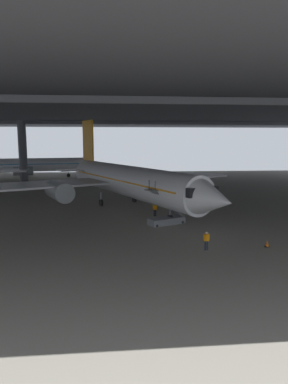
% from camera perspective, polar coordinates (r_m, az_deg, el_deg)
% --- Properties ---
extents(ground_plane, '(110.00, 110.00, 0.00)m').
position_cam_1_polar(ground_plane, '(45.62, -2.89, -2.69)').
color(ground_plane, gray).
extents(hangar_structure, '(121.00, 99.00, 14.40)m').
position_cam_1_polar(hangar_structure, '(58.72, -3.63, 13.29)').
color(hangar_structure, '#4C4F54').
rests_on(hangar_structure, ground_plane).
extents(airplane_main, '(37.63, 37.54, 12.30)m').
position_cam_1_polar(airplane_main, '(46.01, -3.15, 1.95)').
color(airplane_main, white).
rests_on(airplane_main, ground_plane).
extents(boarding_stairs, '(4.56, 3.10, 4.83)m').
position_cam_1_polar(boarding_stairs, '(36.78, 3.69, -4.24)').
color(boarding_stairs, slate).
rests_on(boarding_stairs, ground_plane).
extents(crew_worker_near_nose, '(0.54, 0.30, 1.56)m').
position_cam_1_polar(crew_worker_near_nose, '(28.52, 10.43, -7.86)').
color(crew_worker_near_nose, '#232838').
rests_on(crew_worker_near_nose, ground_plane).
extents(crew_worker_by_stairs, '(0.55, 0.24, 1.60)m').
position_cam_1_polar(crew_worker_by_stairs, '(40.45, 1.85, -2.83)').
color(crew_worker_by_stairs, '#232838').
rests_on(crew_worker_by_stairs, ground_plane).
extents(airplane_distant, '(31.41, 30.71, 10.09)m').
position_cam_1_polar(airplane_distant, '(86.62, -18.33, 4.33)').
color(airplane_distant, white).
rests_on(airplane_distant, ground_plane).
extents(traffic_cone_orange, '(0.36, 0.36, 0.60)m').
position_cam_1_polar(traffic_cone_orange, '(30.93, 19.96, -8.08)').
color(traffic_cone_orange, black).
rests_on(traffic_cone_orange, ground_plane).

